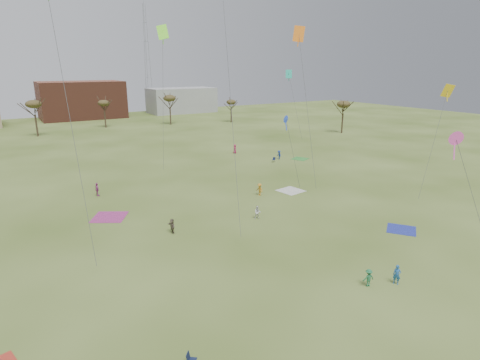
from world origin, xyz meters
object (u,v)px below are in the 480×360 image
flyer_near_center (368,278)px  flyer_near_right (397,275)px  radio_tower (147,59)px  camp_chair_right (274,161)px

flyer_near_center → flyer_near_right: flyer_near_right is taller
flyer_near_right → radio_tower: radio_tower is taller
flyer_near_right → camp_chair_right: bearing=126.1°
flyer_near_right → camp_chair_right: size_ratio=1.88×
camp_chair_right → radio_tower: (8.54, 89.99, 18.95)m
flyer_near_right → radio_tower: (25.17, 128.96, 18.39)m
flyer_near_center → camp_chair_right: size_ratio=1.67×
flyer_near_center → camp_chair_right: 42.40m
flyer_near_right → radio_tower: 132.67m
camp_chair_right → radio_tower: 92.36m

